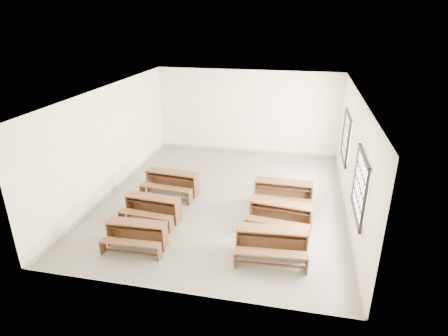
% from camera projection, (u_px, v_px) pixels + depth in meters
% --- Properties ---
extents(room, '(8.50, 8.50, 3.20)m').
position_uv_depth(room, '(227.00, 130.00, 10.31)').
color(room, slate).
rests_on(room, ground).
extents(desk_set_0, '(1.42, 0.77, 0.63)m').
position_uv_depth(desk_set_0, '(136.00, 233.00, 8.76)').
color(desk_set_0, brown).
rests_on(desk_set_0, ground).
extents(desk_set_1, '(1.52, 0.88, 0.66)m').
position_uv_depth(desk_set_1, '(152.00, 207.00, 9.91)').
color(desk_set_1, brown).
rests_on(desk_set_1, ground).
extents(desk_set_2, '(1.67, 0.98, 0.72)m').
position_uv_depth(desk_set_2, '(172.00, 181.00, 11.32)').
color(desk_set_2, brown).
rests_on(desk_set_2, ground).
extents(desk_set_3, '(1.63, 0.93, 0.71)m').
position_uv_depth(desk_set_3, '(271.00, 241.00, 8.36)').
color(desk_set_3, brown).
rests_on(desk_set_3, ground).
extents(desk_set_4, '(1.64, 0.97, 0.70)m').
position_uv_depth(desk_set_4, '(281.00, 214.00, 9.50)').
color(desk_set_4, brown).
rests_on(desk_set_4, ground).
extents(desk_set_5, '(1.65, 0.88, 0.73)m').
position_uv_depth(desk_set_5, '(283.00, 192.00, 10.64)').
color(desk_set_5, brown).
rests_on(desk_set_5, ground).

